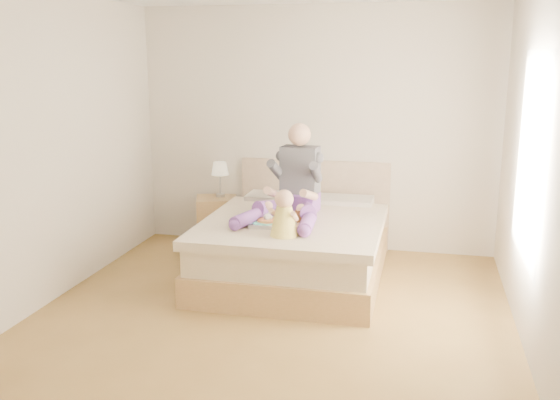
% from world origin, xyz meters
% --- Properties ---
extents(room, '(4.02, 4.22, 2.71)m').
position_xyz_m(room, '(0.08, 0.01, 1.51)').
color(room, brown).
rests_on(room, ground).
extents(bed, '(1.70, 2.18, 1.00)m').
position_xyz_m(bed, '(0.00, 1.08, 0.32)').
color(bed, '#9B7848').
rests_on(bed, ground).
extents(nightstand, '(0.56, 0.53, 0.56)m').
position_xyz_m(nightstand, '(-1.11, 1.88, 0.28)').
color(nightstand, '#9B7848').
rests_on(nightstand, ground).
extents(lamp, '(0.20, 0.20, 0.40)m').
position_xyz_m(lamp, '(-1.08, 1.93, 0.86)').
color(lamp, '#AAADB1').
rests_on(lamp, nightstand).
extents(adult, '(0.78, 1.14, 0.92)m').
position_xyz_m(adult, '(-0.03, 1.10, 0.88)').
color(adult, '#67398F').
rests_on(adult, bed).
extents(tray, '(0.49, 0.39, 0.14)m').
position_xyz_m(tray, '(-0.11, 0.70, 0.64)').
color(tray, '#AAADB1').
rests_on(tray, bed).
extents(baby, '(0.29, 0.37, 0.41)m').
position_xyz_m(baby, '(0.04, 0.37, 0.78)').
color(baby, '#E5D048').
rests_on(baby, bed).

